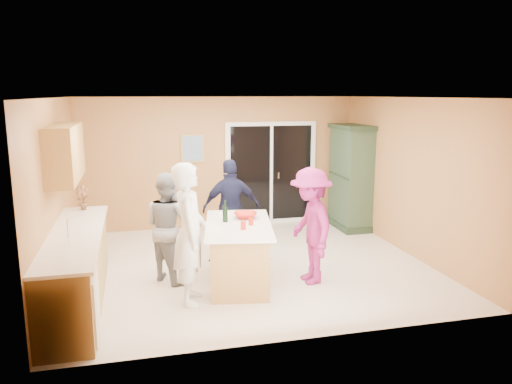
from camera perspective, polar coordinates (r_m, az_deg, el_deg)
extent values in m
plane|color=white|center=(7.95, -0.89, -8.35)|extent=(5.50, 5.50, 0.00)
cube|color=white|center=(7.49, -0.95, 10.75)|extent=(5.50, 5.00, 0.10)
cube|color=tan|center=(10.04, -4.11, 3.38)|extent=(5.50, 0.10, 2.60)
cube|color=tan|center=(5.26, 5.19, -3.80)|extent=(5.50, 0.10, 2.60)
cube|color=tan|center=(7.51, -21.84, -0.04)|extent=(0.10, 5.00, 2.60)
cube|color=tan|center=(8.64, 17.16, 1.65)|extent=(0.10, 5.00, 2.60)
cube|color=#B38945|center=(6.82, -19.82, -8.39)|extent=(0.60, 3.00, 0.90)
cube|color=silver|center=(5.81, -20.78, -12.42)|extent=(0.62, 0.60, 0.72)
cube|color=white|center=(6.68, -19.95, -4.58)|extent=(0.65, 3.05, 0.04)
cylinder|color=silver|center=(6.16, -20.67, -4.30)|extent=(0.02, 0.02, 0.30)
cube|color=#B38945|center=(7.20, -21.00, 4.21)|extent=(0.35, 1.60, 0.75)
cube|color=white|center=(10.27, 1.72, 2.17)|extent=(1.90, 0.05, 2.10)
cube|color=black|center=(10.26, 1.75, 2.16)|extent=(1.70, 0.03, 1.94)
cube|color=white|center=(10.25, 1.75, 2.16)|extent=(0.06, 0.04, 1.94)
cube|color=silver|center=(10.29, 2.57, 1.90)|extent=(0.02, 0.03, 0.12)
cube|color=#A58A52|center=(9.90, -7.26, 4.96)|extent=(0.46, 0.03, 0.56)
cube|color=teal|center=(9.89, -7.26, 4.96)|extent=(0.38, 0.02, 0.48)
cube|color=#B38945|center=(7.11, -2.00, -7.19)|extent=(1.01, 1.58, 0.84)
cube|color=white|center=(6.98, -2.03, -3.78)|extent=(1.18, 1.80, 0.04)
cube|color=black|center=(7.23, -1.98, -9.98)|extent=(0.92, 1.50, 0.10)
cube|color=#1F3320|center=(10.28, 10.58, -3.64)|extent=(0.57, 1.08, 0.12)
cube|color=#344C32|center=(10.08, 10.77, 1.64)|extent=(0.51, 1.02, 1.92)
cube|color=#1F3320|center=(9.97, 10.98, 7.32)|extent=(0.59, 1.12, 0.08)
imported|color=white|center=(6.39, -7.56, -4.75)|extent=(0.51, 0.71, 1.82)
imported|color=gray|center=(7.25, -9.93, -3.92)|extent=(0.93, 0.97, 1.58)
imported|color=#1A1E39|center=(8.22, -2.86, -1.83)|extent=(0.95, 0.40, 1.62)
imported|color=#8B1E64|center=(7.08, 6.25, -3.87)|extent=(0.64, 1.08, 1.65)
imported|color=red|center=(7.27, -1.21, -2.68)|extent=(0.40, 0.40, 0.08)
imported|color=#B01125|center=(7.89, -19.21, -0.61)|extent=(0.21, 0.15, 0.38)
cylinder|color=red|center=(6.67, -1.47, -3.85)|extent=(0.09, 0.09, 0.11)
cylinder|color=red|center=(6.88, -0.59, -3.41)|extent=(0.07, 0.07, 0.10)
cylinder|color=black|center=(7.06, -3.54, -2.51)|extent=(0.07, 0.07, 0.23)
cylinder|color=black|center=(7.02, -3.56, -1.27)|extent=(0.03, 0.03, 0.09)
cylinder|color=white|center=(7.51, -3.58, -2.51)|extent=(0.27, 0.27, 0.01)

